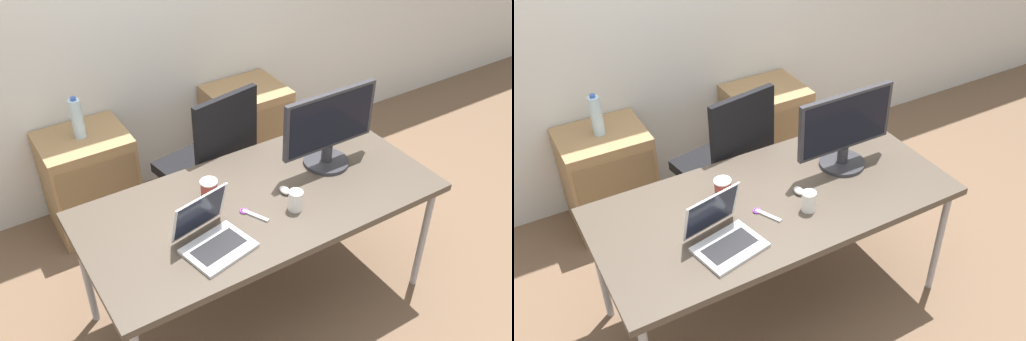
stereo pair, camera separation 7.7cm
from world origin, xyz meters
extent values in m
plane|color=brown|center=(0.00, 0.00, 0.00)|extent=(14.00, 14.00, 0.00)
cube|color=silver|center=(0.00, 1.48, 1.30)|extent=(10.00, 0.05, 2.60)
cube|color=#473D33|center=(0.00, 0.00, 0.75)|extent=(1.86, 0.89, 0.04)
cylinder|color=#99999E|center=(0.87, -0.38, 0.36)|extent=(0.04, 0.04, 0.73)
cylinder|color=#99999E|center=(-0.87, 0.38, 0.36)|extent=(0.04, 0.04, 0.73)
cylinder|color=#99999E|center=(0.87, 0.38, 0.36)|extent=(0.04, 0.04, 0.73)
cylinder|color=#232326|center=(0.06, 0.78, 0.02)|extent=(0.56, 0.56, 0.04)
cylinder|color=gray|center=(0.06, 0.78, 0.25)|extent=(0.05, 0.05, 0.43)
cube|color=black|center=(0.06, 0.78, 0.46)|extent=(0.55, 0.55, 0.07)
cube|color=black|center=(0.10, 0.53, 0.80)|extent=(0.44, 0.11, 0.60)
cube|color=#99754C|center=(-0.57, 1.22, 0.34)|extent=(0.55, 0.47, 0.69)
cube|color=olive|center=(-0.57, 0.98, 0.34)|extent=(0.51, 0.01, 0.55)
cube|color=#99754C|center=(0.65, 1.22, 0.34)|extent=(0.55, 0.47, 0.69)
cube|color=olive|center=(0.65, 0.98, 0.34)|extent=(0.51, 0.01, 0.55)
cylinder|color=silver|center=(-0.57, 1.22, 0.82)|extent=(0.07, 0.07, 0.26)
cylinder|color=#3359B2|center=(-0.57, 1.22, 0.96)|extent=(0.03, 0.03, 0.02)
cube|color=silver|center=(-0.37, -0.22, 0.78)|extent=(0.34, 0.29, 0.02)
cube|color=black|center=(-0.37, -0.22, 0.79)|extent=(0.27, 0.18, 0.00)
cube|color=silver|center=(-0.39, -0.08, 0.90)|extent=(0.31, 0.13, 0.23)
cube|color=black|center=(-0.39, -0.08, 0.90)|extent=(0.28, 0.12, 0.21)
cylinder|color=#2D2D33|center=(0.48, 0.07, 0.78)|extent=(0.25, 0.25, 0.02)
cylinder|color=#2D2D33|center=(0.48, 0.07, 0.84)|extent=(0.06, 0.06, 0.09)
cube|color=#2D2D33|center=(0.48, 0.07, 1.05)|extent=(0.58, 0.03, 0.33)
cube|color=black|center=(0.48, 0.06, 1.05)|extent=(0.54, 0.00, 0.30)
ellipsoid|color=silver|center=(0.13, -0.03, 0.79)|extent=(0.05, 0.07, 0.03)
cylinder|color=white|center=(0.10, -0.16, 0.82)|extent=(0.07, 0.07, 0.11)
cylinder|color=maroon|center=(-0.23, 0.12, 0.83)|extent=(0.09, 0.09, 0.12)
cylinder|color=white|center=(-0.23, 0.12, 0.89)|extent=(0.09, 0.09, 0.01)
cube|color=#B2B2B7|center=(-0.10, -0.11, 0.77)|extent=(0.08, 0.14, 0.01)
torus|color=purple|center=(-0.13, -0.05, 0.77)|extent=(0.06, 0.06, 0.01)
camera|label=1|loc=(-1.25, -1.94, 2.60)|focal=40.00mm
camera|label=2|loc=(-1.18, -1.98, 2.60)|focal=40.00mm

